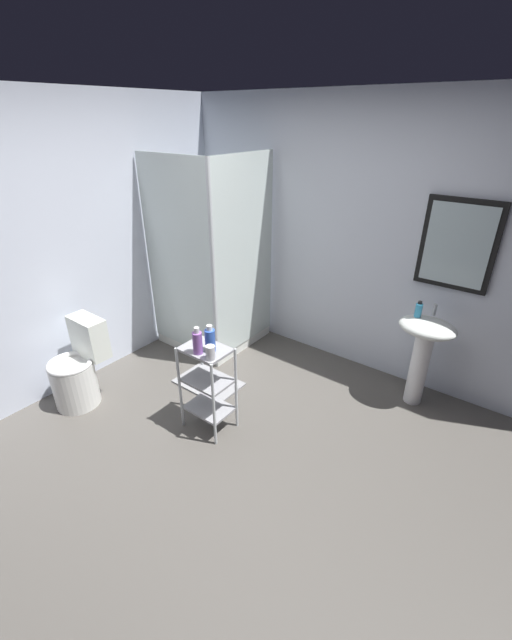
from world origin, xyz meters
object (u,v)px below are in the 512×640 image
hand_soap_bottle (419,310)px  pedestal_sink (424,345)px  shower_stall (214,305)px  toilet (78,370)px  bath_mat (208,383)px  rinse_cup (210,353)px  shampoo_bottle_blue (210,340)px  conditioner_bottle_purple (197,342)px  storage_cart (208,382)px

hand_soap_bottle → pedestal_sink: bearing=-7.1°
shower_stall → toilet: size_ratio=2.63×
bath_mat → rinse_cup: bearing=-42.5°
hand_soap_bottle → bath_mat: (-1.53, -0.93, -0.86)m
hand_soap_bottle → rinse_cup: size_ratio=1.27×
shower_stall → pedestal_sink: bearing=8.1°
shampoo_bottle_blue → bath_mat: size_ratio=0.35×
pedestal_sink → conditioner_bottle_purple: (-1.22, -1.41, 0.25)m
shampoo_bottle_blue → conditioner_bottle_purple: size_ratio=1.01×
toilet → rinse_cup: bearing=15.7°
shampoo_bottle_blue → toilet: bearing=-159.7°
rinse_cup → shower_stall: bearing=132.2°
storage_cart → rinse_cup: bearing=-31.8°
hand_soap_bottle → bath_mat: 1.99m
pedestal_sink → hand_soap_bottle: size_ratio=5.89×
toilet → conditioner_bottle_purple: (1.13, 0.36, 0.52)m
toilet → hand_soap_bottle: size_ratio=5.53×
shampoo_bottle_blue → rinse_cup: bearing=-46.9°
rinse_cup → bath_mat: (-0.54, 0.50, -0.78)m
pedestal_sink → toilet: size_ratio=1.07×
rinse_cup → bath_mat: size_ratio=0.18×
pedestal_sink → storage_cart: pedestal_sink is taller
storage_cart → hand_soap_bottle: hand_soap_bottle is taller
shower_stall → conditioner_bottle_purple: size_ratio=9.49×
toilet → shampoo_bottle_blue: bearing=20.3°
conditioner_bottle_purple → rinse_cup: 0.14m
shampoo_bottle_blue → shower_stall: bearing=132.1°
shampoo_bottle_blue → conditioner_bottle_purple: (-0.05, -0.08, -0.00)m
pedestal_sink → bath_mat: pedestal_sink is taller
pedestal_sink → shampoo_bottle_blue: 1.79m
bath_mat → toilet: bearing=-130.3°
bath_mat → conditioner_bottle_purple: bearing=-50.0°
shampoo_bottle_blue → conditioner_bottle_purple: 0.09m
pedestal_sink → bath_mat: (-1.63, -0.92, -0.57)m
toilet → storage_cart: (1.13, 0.44, 0.12)m
pedestal_sink → conditioner_bottle_purple: size_ratio=3.84×
toilet → shampoo_bottle_blue: (1.18, 0.44, 0.52)m
pedestal_sink → hand_soap_bottle: 0.31m
toilet → hand_soap_bottle: hand_soap_bottle is taller
conditioner_bottle_purple → shampoo_bottle_blue: bearing=55.4°
shower_stall → storage_cart: size_ratio=2.70×
storage_cart → bath_mat: 0.72m
shower_stall → rinse_cup: shower_stall is taller
hand_soap_bottle → rinse_cup: bearing=-124.9°
storage_cart → conditioner_bottle_purple: size_ratio=3.51×
hand_soap_bottle → toilet: bearing=-141.7°
pedestal_sink → shampoo_bottle_blue: bearing=-131.3°
toilet → storage_cart: size_ratio=1.03×
toilet → shampoo_bottle_blue: size_ratio=3.58×
shower_stall → storage_cart: 1.36m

